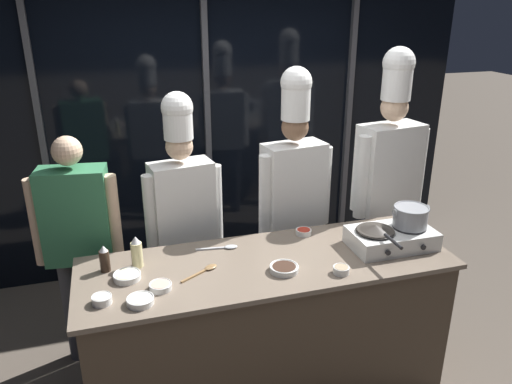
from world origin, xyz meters
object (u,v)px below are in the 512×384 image
prep_bowl_shrimp (160,286)px  prep_bowl_soy_glaze (284,268)px  prep_bowl_chili_flakes (304,231)px  prep_bowl_mushrooms (341,269)px  frying_pan (376,229)px  serving_spoon_slotted (225,247)px  chef_line (388,168)px  squeeze_bottle_oil (137,252)px  person_guest (78,232)px  serving_spoon_solid (206,269)px  squeeze_bottle_soy (105,259)px  stock_pot (411,216)px  prep_bowl_onion (102,299)px  prep_bowl_garlic (140,300)px  chef_head (183,205)px  chef_sous (293,185)px  portable_stove (391,238)px  prep_bowl_noodles (127,276)px

prep_bowl_shrimp → prep_bowl_soy_glaze: 0.70m
prep_bowl_chili_flakes → prep_bowl_mushrooms: 0.53m
frying_pan → prep_bowl_soy_glaze: size_ratio=2.45×
frying_pan → serving_spoon_slotted: (-0.89, 0.28, -0.13)m
chef_line → prep_bowl_mushrooms: bearing=39.8°
squeeze_bottle_oil → person_guest: bearing=126.6°
prep_bowl_shrimp → serving_spoon_solid: 0.30m
prep_bowl_mushrooms → squeeze_bottle_soy: bearing=162.2°
squeeze_bottle_oil → stock_pot: bearing=-6.8°
prep_bowl_onion → prep_bowl_garlic: size_ratio=0.73×
squeeze_bottle_oil → chef_head: (0.35, 0.48, 0.06)m
prep_bowl_onion → chef_line: chef_line is taller
chef_sous → chef_head: bearing=-8.1°
chef_sous → chef_line: size_ratio=0.95×
portable_stove → chef_head: size_ratio=0.29×
prep_bowl_shrimp → stock_pot: bearing=3.2°
chef_line → chef_sous: bearing=-8.6°
squeeze_bottle_oil → prep_bowl_soy_glaze: bearing=-20.4°
prep_bowl_garlic → person_guest: (-0.32, 0.85, 0.04)m
prep_bowl_mushrooms → chef_sous: bearing=87.2°
prep_bowl_onion → prep_bowl_soy_glaze: (1.01, 0.04, -0.00)m
prep_bowl_soy_glaze → serving_spoon_slotted: size_ratio=0.64×
serving_spoon_slotted → chef_head: 0.48m
serving_spoon_solid → serving_spoon_slotted: bearing=54.3°
prep_bowl_chili_flakes → person_guest: person_guest is taller
prep_bowl_shrimp → prep_bowl_garlic: size_ratio=0.86×
squeeze_bottle_soy → prep_bowl_onion: 0.34m
prep_bowl_onion → prep_bowl_shrimp: 0.31m
prep_bowl_shrimp → chef_line: 1.99m
squeeze_bottle_oil → squeeze_bottle_soy: squeeze_bottle_oil is taller
prep_bowl_chili_flakes → chef_sous: (0.06, 0.37, 0.19)m
prep_bowl_noodles → prep_bowl_soy_glaze: bearing=-11.0°
prep_bowl_mushrooms → prep_bowl_chili_flakes: bearing=92.0°
portable_stove → serving_spoon_slotted: bearing=165.0°
portable_stove → chef_head: (-1.21, 0.68, 0.09)m
prep_bowl_chili_flakes → serving_spoon_slotted: bearing=-175.3°
person_guest → chef_line: size_ratio=0.78×
serving_spoon_slotted → person_guest: person_guest is taller
chef_sous → chef_line: bearing=171.1°
squeeze_bottle_soy → prep_bowl_noodles: bearing=-48.8°
prep_bowl_chili_flakes → chef_line: (0.82, 0.37, 0.25)m
prep_bowl_chili_flakes → stock_pot: bearing=-28.3°
prep_bowl_mushrooms → chef_line: size_ratio=0.05×
prep_bowl_soy_glaze → chef_head: (-0.46, 0.78, 0.13)m
chef_line → prep_bowl_noodles: bearing=9.0°
prep_bowl_soy_glaze → chef_line: 1.38m
serving_spoon_slotted → person_guest: size_ratio=0.16×
prep_bowl_soy_glaze → person_guest: 1.37m
prep_bowl_garlic → squeeze_bottle_oil: bearing=87.7°
squeeze_bottle_oil → squeeze_bottle_soy: bearing=180.0°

